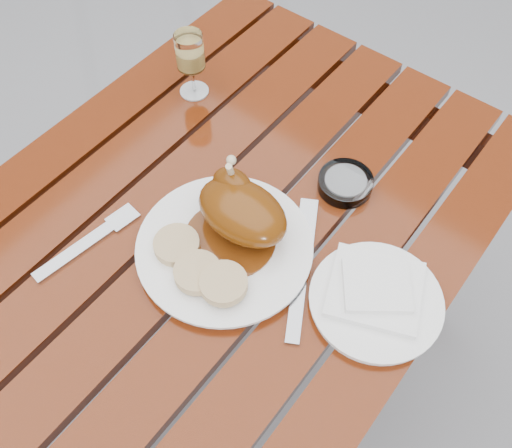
{
  "coord_description": "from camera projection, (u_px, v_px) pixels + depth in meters",
  "views": [
    {
      "loc": [
        0.4,
        -0.36,
        1.57
      ],
      "look_at": [
        0.07,
        0.06,
        0.78
      ],
      "focal_mm": 40.0,
      "sensor_mm": 36.0,
      "label": 1
    }
  ],
  "objects": [
    {
      "name": "knife",
      "position": [
        300.0,
        277.0,
        0.93
      ],
      "size": [
        0.14,
        0.22,
        0.01
      ],
      "primitive_type": "cube",
      "rotation": [
        0.0,
        0.0,
        0.51
      ],
      "color": "gray",
      "rests_on": "table"
    },
    {
      "name": "napkin",
      "position": [
        375.0,
        289.0,
        0.9
      ],
      "size": [
        0.18,
        0.18,
        0.01
      ],
      "primitive_type": "cube",
      "rotation": [
        0.0,
        0.0,
        0.38
      ],
      "color": "white",
      "rests_on": "side_plate"
    },
    {
      "name": "dinner_plate",
      "position": [
        225.0,
        248.0,
        0.96
      ],
      "size": [
        0.34,
        0.34,
        0.02
      ],
      "primitive_type": "cylinder",
      "rotation": [
        0.0,
        0.0,
        -0.14
      ],
      "color": "white",
      "rests_on": "table"
    },
    {
      "name": "ground",
      "position": [
        223.0,
        380.0,
        1.6
      ],
      "size": [
        60.0,
        60.0,
        0.0
      ],
      "primitive_type": "plane",
      "color": "slate",
      "rests_on": "ground"
    },
    {
      "name": "fork",
      "position": [
        83.0,
        246.0,
        0.97
      ],
      "size": [
        0.05,
        0.19,
        0.01
      ],
      "primitive_type": "cube",
      "rotation": [
        0.0,
        0.0,
        -0.14
      ],
      "color": "gray",
      "rests_on": "table"
    },
    {
      "name": "wine_glass",
      "position": [
        191.0,
        65.0,
        1.12
      ],
      "size": [
        0.07,
        0.07,
        0.14
      ],
      "primitive_type": "cylinder",
      "rotation": [
        0.0,
        0.0,
        -0.11
      ],
      "color": "#D9BD62",
      "rests_on": "table"
    },
    {
      "name": "side_plate",
      "position": [
        376.0,
        301.0,
        0.9
      ],
      "size": [
        0.25,
        0.25,
        0.02
      ],
      "primitive_type": "cylinder",
      "rotation": [
        0.0,
        0.0,
        0.19
      ],
      "color": "white",
      "rests_on": "table"
    },
    {
      "name": "roast_duck",
      "position": [
        240.0,
        209.0,
        0.93
      ],
      "size": [
        0.16,
        0.16,
        0.12
      ],
      "color": "#532409",
      "rests_on": "dinner_plate"
    },
    {
      "name": "bread_dumplings",
      "position": [
        199.0,
        267.0,
        0.91
      ],
      "size": [
        0.19,
        0.1,
        0.03
      ],
      "color": "tan",
      "rests_on": "dinner_plate"
    },
    {
      "name": "table",
      "position": [
        215.0,
        325.0,
        1.29
      ],
      "size": [
        0.8,
        1.2,
        0.75
      ],
      "primitive_type": "cube",
      "color": "maroon",
      "rests_on": "ground"
    },
    {
      "name": "ashtray",
      "position": [
        345.0,
        183.0,
        1.03
      ],
      "size": [
        0.13,
        0.13,
        0.02
      ],
      "primitive_type": "cylinder",
      "rotation": [
        0.0,
        0.0,
        -0.39
      ],
      "color": "#B2B7BC",
      "rests_on": "table"
    }
  ]
}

